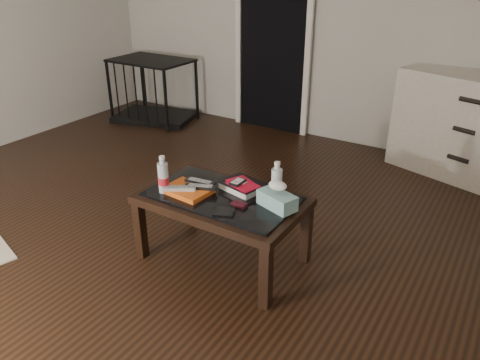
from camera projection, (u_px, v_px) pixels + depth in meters
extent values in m
plane|color=black|center=(153.00, 235.00, 3.31)|extent=(5.00, 5.00, 0.00)
plane|color=beige|center=(312.00, 4.00, 4.63)|extent=(5.00, 0.00, 5.00)
cube|color=black|center=(274.00, 38.00, 4.95)|extent=(0.80, 0.05, 2.00)
cube|color=silver|center=(239.00, 35.00, 5.13)|extent=(0.06, 0.04, 2.04)
cube|color=silver|center=(309.00, 42.00, 4.73)|extent=(0.06, 0.04, 2.04)
cube|color=black|center=(140.00, 230.00, 2.99)|extent=(0.06, 0.06, 0.40)
cube|color=black|center=(266.00, 277.00, 2.55)|extent=(0.06, 0.06, 0.40)
cube|color=black|center=(190.00, 198.00, 3.39)|extent=(0.06, 0.06, 0.40)
cube|color=black|center=(306.00, 234.00, 2.95)|extent=(0.06, 0.06, 0.40)
cube|color=black|center=(222.00, 201.00, 2.87)|extent=(1.00, 0.60, 0.05)
cube|color=black|center=(222.00, 196.00, 2.86)|extent=(0.90, 0.50, 0.01)
cube|color=silver|center=(468.00, 127.00, 4.02)|extent=(1.29, 0.84, 0.90)
cylinder|color=black|center=(458.00, 159.00, 3.91)|extent=(0.18, 0.09, 0.04)
cylinder|color=black|center=(464.00, 131.00, 3.80)|extent=(0.18, 0.09, 0.04)
cylinder|color=black|center=(471.00, 101.00, 3.70)|extent=(0.18, 0.09, 0.04)
cube|color=black|center=(155.00, 116.00, 5.65)|extent=(1.03, 0.82, 0.06)
cube|color=black|center=(151.00, 60.00, 5.36)|extent=(1.03, 0.82, 0.02)
cube|color=black|center=(110.00, 91.00, 5.50)|extent=(0.03, 0.03, 0.70)
cube|color=black|center=(166.00, 102.00, 5.09)|extent=(0.03, 0.03, 0.70)
cube|color=black|center=(142.00, 81.00, 5.93)|extent=(0.03, 0.03, 0.70)
cube|color=black|center=(197.00, 90.00, 5.52)|extent=(0.03, 0.03, 0.70)
cube|color=#D45513|center=(188.00, 190.00, 2.89)|extent=(0.30, 0.23, 0.03)
cube|color=#A1A2A6|center=(179.00, 188.00, 2.86)|extent=(0.20, 0.15, 0.02)
cube|color=black|center=(201.00, 187.00, 2.87)|extent=(0.20, 0.12, 0.02)
cube|color=black|center=(200.00, 182.00, 2.94)|extent=(0.20, 0.07, 0.02)
cube|color=black|center=(243.00, 186.00, 2.92)|extent=(0.29, 0.25, 0.05)
cube|color=red|center=(242.00, 183.00, 2.90)|extent=(0.23, 0.20, 0.01)
cube|color=black|center=(238.00, 182.00, 2.89)|extent=(0.07, 0.10, 0.02)
cube|color=black|center=(240.00, 204.00, 2.73)|extent=(0.09, 0.05, 0.02)
cube|color=black|center=(224.00, 211.00, 2.66)|extent=(0.14, 0.11, 0.02)
cylinder|color=#B4BAC0|center=(163.00, 174.00, 2.85)|extent=(0.07, 0.07, 0.24)
cylinder|color=silver|center=(277.00, 180.00, 2.78)|extent=(0.08, 0.08, 0.24)
cube|color=teal|center=(277.00, 200.00, 2.71)|extent=(0.26, 0.19, 0.09)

